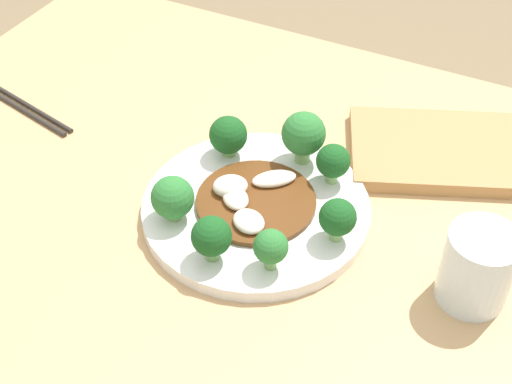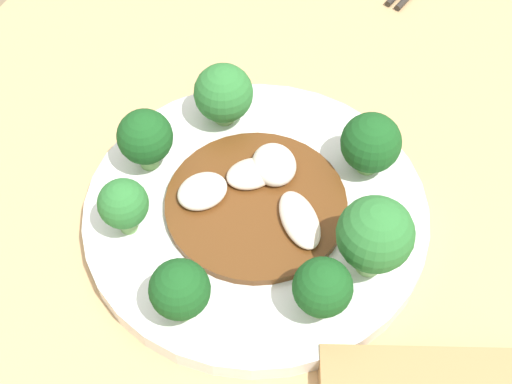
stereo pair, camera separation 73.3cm
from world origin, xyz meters
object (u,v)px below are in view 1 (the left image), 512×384
Objects in this scene: broccoli_north at (212,237)px; broccoli_southwest at (333,162)px; broccoli_west at (338,218)px; broccoli_southeast at (228,135)px; plate at (256,209)px; stirfry_center at (252,199)px; broccoli_northeast at (173,198)px; drinking_glass at (477,268)px; broccoli_south at (304,134)px; cutting_board at (453,151)px; broccoli_northwest at (271,247)px; chopsticks at (18,103)px.

broccoli_southwest is (-0.07, -0.19, -0.00)m from broccoli_north.
broccoli_west is 0.98× the size of broccoli_southeast.
stirfry_center reaches higher than plate.
broccoli_northeast is at bearing 89.07° from broccoli_southeast.
stirfry_center is 1.61× the size of drinking_glass.
plate is 0.12m from broccoli_southwest.
broccoli_west reaches higher than stirfry_center.
broccoli_south is at bearing -50.40° from broccoli_west.
cutting_board is (-0.19, -0.22, 0.00)m from plate.
broccoli_north is 1.10× the size of broccoli_northwest.
drinking_glass is (-0.21, -0.08, -0.00)m from broccoli_northwest.
broccoli_north is 0.11m from stirfry_center.
broccoli_north is 1.05× the size of broccoli_southwest.
broccoli_southwest is 0.11m from stirfry_center.
broccoli_southwest is at bearing -23.82° from drinking_glass.
broccoli_north reaches higher than plate.
broccoli_northeast is 0.40m from cutting_board.
plate is 1.24× the size of chopsticks.
broccoli_southwest is (-0.05, 0.02, -0.01)m from broccoli_south.
broccoli_southwest is (-0.07, -0.08, 0.04)m from plate.
stirfry_center is 0.30m from cutting_board.
broccoli_southeast is 0.36m from drinking_glass.
broccoli_northeast is 0.26× the size of chopsticks.
broccoli_southwest is at bearing -111.48° from broccoli_north.
cutting_board is (0.08, -0.23, -0.04)m from drinking_glass.
broccoli_southeast is 0.10m from stirfry_center.
broccoli_south is 0.11m from stirfry_center.
broccoli_southeast is at bearing -23.25° from broccoli_west.
broccoli_northeast is at bearing 16.41° from broccoli_west.
chopsticks is at bearing 15.67° from cutting_board.
broccoli_north is at bearing 160.32° from chopsticks.
stirfry_center is at bearing -51.74° from broccoli_northwest.
broccoli_south is 0.22m from cutting_board.
cutting_board is (-0.27, -0.29, -0.04)m from broccoli_northeast.
broccoli_north is 0.21m from broccoli_south.
broccoli_north is 0.25× the size of chopsticks.
broccoli_southwest is 0.50m from chopsticks.
broccoli_southwest reaches higher than chopsticks.
broccoli_northeast is at bearing 60.41° from broccoli_south.
chopsticks is (0.71, -0.06, -0.04)m from drinking_glass.
broccoli_west is 0.25× the size of chopsticks.
broccoli_northeast reaches higher than plate.
plate is 0.11m from broccoli_southeast.
chopsticks is (0.50, 0.03, -0.05)m from broccoli_southwest.
broccoli_northwest is at bearing 103.10° from broccoli_south.
chopsticks is 0.72× the size of cutting_board.
plate is at bearing 49.01° from cutting_board.
broccoli_southeast is at bearing 19.23° from broccoli_south.
plate is 0.30m from cutting_board.
plate is at bearing -1.90° from drinking_glass.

